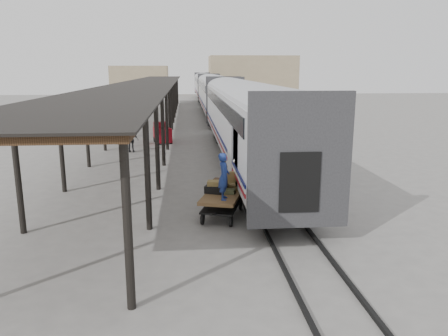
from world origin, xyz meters
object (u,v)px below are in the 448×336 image
pedestrian (131,140)px  baggage_cart (222,200)px  luggage_tug (162,134)px  porter (224,176)px

pedestrian → baggage_cart: bearing=113.6°
luggage_tug → pedestrian: bearing=-133.9°
pedestrian → porter: bearing=112.8°
baggage_cart → porter: bearing=-73.3°
luggage_tug → pedestrian: 3.97m
baggage_cart → porter: size_ratio=1.63×
luggage_tug → pedestrian: (-1.81, -3.53, 0.12)m
baggage_cart → pedestrian: pedestrian is taller
porter → pedestrian: size_ratio=1.01×
porter → pedestrian: porter is taller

